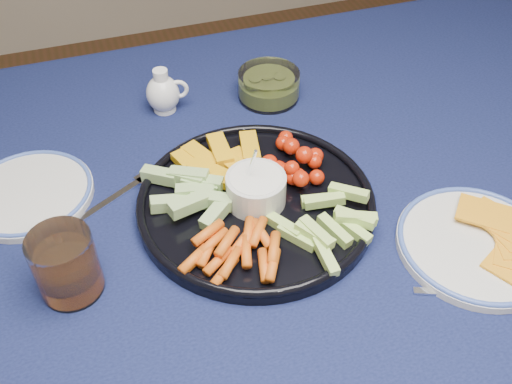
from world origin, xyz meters
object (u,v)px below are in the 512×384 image
object	(u,v)px
cheese_plate	(477,242)
side_plate_extra	(29,193)
dining_table	(290,222)
crudite_platter	(254,199)
pickle_bowl	(269,86)
creamer_pitcher	(163,93)
juice_tumbler	(67,268)

from	to	relation	value
cheese_plate	side_plate_extra	size ratio (longest dim) A/B	1.15
dining_table	crudite_platter	world-z (taller)	crudite_platter
pickle_bowl	cheese_plate	size ratio (longest dim) A/B	0.51
pickle_bowl	crudite_platter	bearing A→B (deg)	-113.83
pickle_bowl	cheese_plate	distance (m)	0.49
crudite_platter	side_plate_extra	bearing A→B (deg)	156.97
cheese_plate	creamer_pitcher	bearing A→B (deg)	126.32
cheese_plate	juice_tumbler	distance (m)	0.58
cheese_plate	juice_tumbler	size ratio (longest dim) A/B	2.31
crudite_platter	juice_tumbler	size ratio (longest dim) A/B	3.70
dining_table	side_plate_extra	size ratio (longest dim) A/B	8.17
pickle_bowl	side_plate_extra	size ratio (longest dim) A/B	0.59
creamer_pitcher	juice_tumbler	xyz separation A→B (m)	(-0.21, -0.37, 0.01)
dining_table	cheese_plate	distance (m)	0.31
crudite_platter	cheese_plate	distance (m)	0.34
cheese_plate	juice_tumbler	xyz separation A→B (m)	(-0.57, 0.12, 0.03)
cheese_plate	juice_tumbler	bearing A→B (deg)	168.38
pickle_bowl	cheese_plate	world-z (taller)	pickle_bowl
crudite_platter	cheese_plate	bearing A→B (deg)	-32.72
crudite_platter	juice_tumbler	xyz separation A→B (m)	(-0.29, -0.07, 0.02)
pickle_bowl	juice_tumbler	size ratio (longest dim) A/B	1.18
pickle_bowl	juice_tumbler	xyz separation A→B (m)	(-0.41, -0.35, 0.02)
dining_table	side_plate_extra	distance (m)	0.44
dining_table	juice_tumbler	size ratio (longest dim) A/B	16.46
creamer_pitcher	pickle_bowl	bearing A→B (deg)	-7.00
juice_tumbler	side_plate_extra	bearing A→B (deg)	103.19
dining_table	cheese_plate	xyz separation A→B (m)	(0.21, -0.21, 0.10)
dining_table	pickle_bowl	world-z (taller)	pickle_bowl
cheese_plate	pickle_bowl	bearing A→B (deg)	108.84
pickle_bowl	side_plate_extra	distance (m)	0.48
side_plate_extra	creamer_pitcher	bearing A→B (deg)	32.59
crudite_platter	dining_table	bearing A→B (deg)	21.77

